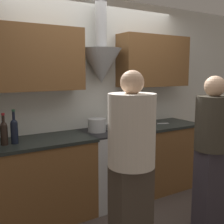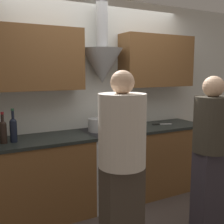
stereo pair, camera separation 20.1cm
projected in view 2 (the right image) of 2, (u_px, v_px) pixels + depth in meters
name	position (u px, v px, depth m)	size (l,w,h in m)	color
ground_plane	(122.00, 213.00, 3.33)	(12.00, 12.00, 0.00)	#423833
wall_back	(95.00, 86.00, 3.63)	(8.40, 0.51, 2.60)	silver
counter_left	(28.00, 181.00, 3.10)	(1.42, 0.62, 0.93)	brown
counter_right	(161.00, 157.00, 3.96)	(1.10, 0.62, 0.93)	brown
stove_range	(108.00, 166.00, 3.57)	(0.61, 0.60, 0.93)	#B7BABC
wine_bottle_4	(3.00, 131.00, 2.88)	(0.07, 0.07, 0.33)	black
wine_bottle_5	(13.00, 129.00, 2.93)	(0.07, 0.07, 0.36)	black
stock_pot	(97.00, 125.00, 3.45)	(0.22, 0.22, 0.16)	#B7BABC
mixing_bowl	(116.00, 126.00, 3.61)	(0.26, 0.26, 0.07)	#B7BABC
orange_fruit	(139.00, 122.00, 3.89)	(0.08, 0.08, 0.08)	orange
chefs_knife	(162.00, 124.00, 3.92)	(0.27, 0.12, 0.01)	silver
person_foreground_left	(122.00, 167.00, 2.20)	(0.37, 0.37, 1.67)	#473D33
person_foreground_right	(210.00, 149.00, 2.82)	(0.36, 0.36, 1.62)	#38333D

